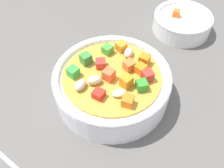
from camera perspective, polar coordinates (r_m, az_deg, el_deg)
ground_plane at (r=41.26cm, az=0.00°, el=-3.33°), size 140.00×140.00×2.00cm
soup_bowl_main at (r=38.13cm, az=0.02°, el=0.23°), size 18.45×18.45×6.78cm
side_bowl_small at (r=53.72cm, az=16.40°, el=13.97°), size 12.03×12.03×4.63cm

